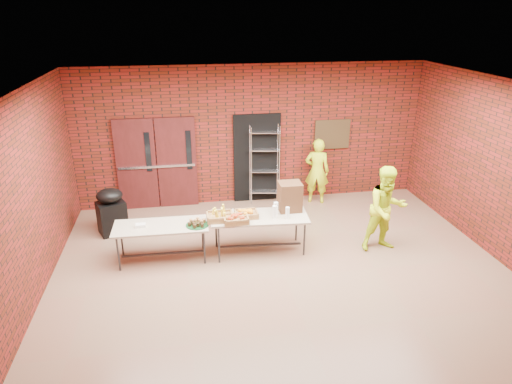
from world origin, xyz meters
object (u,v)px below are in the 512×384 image
at_px(covered_grill, 111,211).
at_px(volunteer_woman, 317,171).
at_px(wire_rack, 265,165).
at_px(coffee_dispenser, 290,197).
at_px(volunteer_man, 386,209).
at_px(table_right, 259,219).
at_px(table_left, 161,228).

distance_m(covered_grill, volunteer_woman, 4.67).
height_order(wire_rack, coffee_dispenser, wire_rack).
xyz_separation_m(coffee_dispenser, covered_grill, (-3.45, 1.08, -0.53)).
relative_size(covered_grill, volunteer_man, 0.58).
xyz_separation_m(coffee_dispenser, volunteer_man, (1.74, -0.48, -0.18)).
height_order(wire_rack, table_right, wire_rack).
xyz_separation_m(table_left, covered_grill, (-1.03, 1.27, -0.15)).
xyz_separation_m(wire_rack, covered_grill, (-3.37, -1.08, -0.44)).
xyz_separation_m(table_right, covered_grill, (-2.84, 1.26, -0.19)).
bearing_deg(covered_grill, volunteer_man, -39.22).
bearing_deg(table_left, volunteer_man, -2.74).
height_order(table_left, volunteer_woman, volunteer_woman).
bearing_deg(table_right, wire_rack, 81.53).
height_order(table_left, volunteer_man, volunteer_man).
distance_m(wire_rack, table_right, 2.41).
bearing_deg(table_right, volunteer_man, -2.91).
bearing_deg(coffee_dispenser, volunteer_woman, 59.87).
bearing_deg(table_left, covered_grill, 130.48).
relative_size(table_right, volunteer_man, 1.11).
distance_m(wire_rack, table_left, 3.33).
relative_size(table_right, coffee_dispenser, 3.33).
bearing_deg(wire_rack, volunteer_woman, -0.45).
bearing_deg(wire_rack, table_left, -125.06).
height_order(coffee_dispenser, volunteer_man, volunteer_man).
xyz_separation_m(table_left, table_right, (1.81, 0.01, 0.04)).
height_order(covered_grill, volunteer_man, volunteer_man).
bearing_deg(volunteer_man, covered_grill, 159.66).
height_order(wire_rack, covered_grill, wire_rack).
distance_m(coffee_dispenser, volunteer_woman, 2.26).
bearing_deg(coffee_dispenser, covered_grill, 162.57).
xyz_separation_m(table_right, volunteer_woman, (1.74, 2.12, 0.10)).
bearing_deg(table_left, table_right, 1.50).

